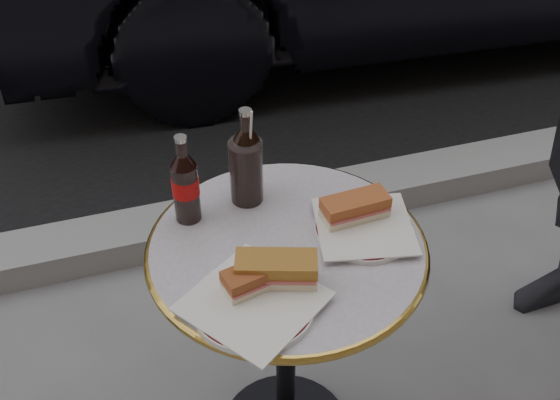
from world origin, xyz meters
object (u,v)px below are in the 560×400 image
object	(u,v)px
plate_right	(364,229)
cola_glass	(246,171)
plate_left	(253,304)
cola_bottle_right	(247,154)
cola_bottle_left	(185,179)
bistro_table	(286,352)

from	to	relation	value
plate_right	cola_glass	bearing A→B (deg)	139.40
plate_left	plate_right	size ratio (longest dim) A/B	1.12
cola_bottle_right	cola_bottle_left	bearing A→B (deg)	-166.07
cola_glass	cola_bottle_right	bearing A→B (deg)	64.47
plate_right	cola_glass	distance (m)	0.30
bistro_table	plate_left	world-z (taller)	plate_left
plate_left	bistro_table	bearing A→B (deg)	52.03
cola_bottle_left	cola_glass	distance (m)	0.15
plate_left	cola_glass	distance (m)	0.35
plate_left	plate_right	distance (m)	0.33
cola_bottle_left	cola_glass	bearing A→B (deg)	9.98
cola_bottle_right	cola_glass	size ratio (longest dim) A/B	1.47
plate_left	cola_bottle_left	distance (m)	0.33
bistro_table	plate_left	xyz separation A→B (m)	(-0.12, -0.15, 0.37)
bistro_table	plate_left	bearing A→B (deg)	-127.97
plate_right	cola_glass	size ratio (longest dim) A/B	1.37
plate_left	cola_glass	bearing A→B (deg)	76.78
bistro_table	cola_glass	world-z (taller)	cola_glass
plate_left	cola_glass	world-z (taller)	cola_glass
plate_left	cola_bottle_left	world-z (taller)	cola_bottle_left
bistro_table	cola_bottle_right	bearing A→B (deg)	100.19
plate_left	cola_bottle_right	bearing A→B (deg)	76.32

